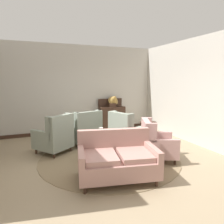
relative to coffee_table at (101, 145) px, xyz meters
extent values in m
plane|color=#9E896B|center=(0.22, -0.29, -0.37)|extent=(8.96, 8.96, 0.00)
cube|color=#BCB7AD|center=(0.22, 2.91, 1.22)|extent=(5.87, 0.08, 3.17)
cube|color=#BCB7AD|center=(3.07, 0.67, 1.22)|extent=(0.08, 4.48, 3.17)
cube|color=#382319|center=(0.22, 2.86, -0.31)|extent=(5.71, 0.03, 0.12)
cylinder|color=#847051|center=(0.22, 0.01, -0.36)|extent=(3.45, 3.45, 0.01)
cylinder|color=#382319|center=(0.00, 0.00, 0.08)|extent=(0.80, 0.80, 0.04)
cylinder|color=#382319|center=(0.00, 0.00, -0.13)|extent=(0.10, 0.10, 0.39)
cube|color=#382319|center=(0.22, 0.01, -0.34)|extent=(0.28, 0.08, 0.07)
cube|color=#382319|center=(-0.09, 0.20, -0.34)|extent=(0.17, 0.28, 0.07)
cube|color=#382319|center=(-0.13, -0.18, -0.34)|extent=(0.21, 0.26, 0.07)
cylinder|color=beige|center=(-0.02, -0.05, 0.11)|extent=(0.11, 0.11, 0.02)
ellipsoid|color=beige|center=(-0.02, -0.05, 0.22)|extent=(0.19, 0.19, 0.21)
cylinder|color=beige|center=(-0.02, -0.05, 0.38)|extent=(0.07, 0.07, 0.11)
torus|color=beige|center=(-0.02, -0.05, 0.44)|extent=(0.11, 0.11, 0.02)
cube|color=tan|center=(-0.06, -1.13, -0.07)|extent=(1.65, 1.20, 0.32)
cube|color=tan|center=(0.02, -0.76, 0.33)|extent=(1.50, 0.44, 0.47)
cube|color=tan|center=(-0.39, -1.11, 0.14)|extent=(0.73, 0.82, 0.10)
cube|color=tan|center=(0.26, -1.24, 0.14)|extent=(0.73, 0.82, 0.10)
cube|color=tan|center=(-0.75, -1.04, 0.19)|extent=(0.27, 0.82, 0.20)
cube|color=tan|center=(0.61, -1.32, 0.19)|extent=(0.27, 0.82, 0.20)
cylinder|color=#382319|center=(-0.77, -1.37, -0.30)|extent=(0.06, 0.06, 0.14)
cylinder|color=#382319|center=(0.50, -1.64, -0.30)|extent=(0.06, 0.06, 0.14)
cylinder|color=#382319|center=(-0.62, -0.63, -0.30)|extent=(0.06, 0.06, 0.14)
cylinder|color=#382319|center=(0.65, -0.90, -0.30)|extent=(0.06, 0.06, 0.14)
cube|color=tan|center=(1.29, -0.55, -0.09)|extent=(1.04, 1.05, 0.28)
cube|color=tan|center=(1.00, -0.42, 0.34)|extent=(0.45, 0.79, 0.56)
cube|color=tan|center=(0.94, -0.78, 0.40)|extent=(0.22, 0.17, 0.43)
cube|color=tan|center=(1.22, -0.14, 0.40)|extent=(0.22, 0.17, 0.43)
cube|color=tan|center=(1.20, -0.89, 0.15)|extent=(0.67, 0.36, 0.19)
cube|color=tan|center=(1.48, -0.25, 0.15)|extent=(0.67, 0.36, 0.19)
cylinder|color=#382319|center=(1.45, -0.97, -0.30)|extent=(0.06, 0.06, 0.14)
cylinder|color=#382319|center=(1.71, -0.38, -0.30)|extent=(0.06, 0.06, 0.14)
cylinder|color=#382319|center=(0.88, -0.72, -0.30)|extent=(0.06, 0.06, 0.14)
cylinder|color=#382319|center=(1.13, -0.13, -0.30)|extent=(0.06, 0.06, 0.14)
cube|color=gray|center=(-0.09, 1.35, -0.08)|extent=(1.01, 0.99, 0.31)
cube|color=gray|center=(0.00, 1.03, 0.38)|extent=(0.84, 0.35, 0.59)
cube|color=gray|center=(0.33, 1.21, 0.45)|extent=(0.15, 0.22, 0.45)
cube|color=gray|center=(-0.38, 1.02, 0.45)|extent=(0.15, 0.22, 0.45)
cube|color=gray|center=(0.25, 1.49, 0.17)|extent=(0.28, 0.70, 0.19)
cube|color=gray|center=(-0.45, 1.31, 0.17)|extent=(0.28, 0.70, 0.19)
cylinder|color=#382319|center=(0.15, 1.75, -0.30)|extent=(0.06, 0.06, 0.14)
cylinder|color=#382319|center=(-0.50, 1.57, -0.30)|extent=(0.06, 0.06, 0.14)
cylinder|color=#382319|center=(0.32, 1.13, -0.30)|extent=(0.06, 0.06, 0.14)
cylinder|color=#382319|center=(-0.33, 0.95, -0.30)|extent=(0.06, 0.06, 0.14)
cube|color=gray|center=(-1.04, 0.94, -0.08)|extent=(1.10, 1.12, 0.30)
cube|color=gray|center=(-0.83, 0.67, 0.38)|extent=(0.69, 0.57, 0.61)
cube|color=gray|center=(-0.62, 0.94, 0.45)|extent=(0.20, 0.22, 0.46)
cube|color=gray|center=(-1.15, 0.54, 0.45)|extent=(0.20, 0.22, 0.46)
cube|color=gray|center=(-0.80, 1.18, 0.18)|extent=(0.51, 0.64, 0.21)
cube|color=gray|center=(-1.33, 0.78, 0.18)|extent=(0.51, 0.64, 0.21)
cylinder|color=#382319|center=(-0.99, 1.39, -0.30)|extent=(0.06, 0.06, 0.14)
cylinder|color=#382319|center=(-1.48, 1.03, -0.30)|extent=(0.06, 0.06, 0.14)
cylinder|color=#382319|center=(-0.60, 0.85, -0.30)|extent=(0.06, 0.06, 0.14)
cylinder|color=#382319|center=(-1.08, 0.50, -0.30)|extent=(0.06, 0.06, 0.14)
cube|color=gray|center=(1.03, 0.57, -0.09)|extent=(1.11, 1.03, 0.28)
cube|color=gray|center=(0.67, 0.44, 0.37)|extent=(0.40, 0.76, 0.64)
cube|color=gray|center=(0.87, 0.16, 0.45)|extent=(0.22, 0.16, 0.49)
cube|color=gray|center=(0.64, 0.78, 0.45)|extent=(0.22, 0.16, 0.49)
cube|color=gray|center=(1.19, 0.28, 0.17)|extent=(0.79, 0.38, 0.24)
cube|color=gray|center=(0.96, 0.90, 0.17)|extent=(0.79, 0.38, 0.24)
cylinder|color=#382319|center=(1.48, 0.42, -0.30)|extent=(0.06, 0.06, 0.14)
cylinder|color=#382319|center=(1.27, 0.98, -0.30)|extent=(0.06, 0.06, 0.14)
cylinder|color=#382319|center=(0.78, 0.16, -0.30)|extent=(0.06, 0.06, 0.14)
cylinder|color=#382319|center=(0.57, 0.72, -0.30)|extent=(0.06, 0.06, 0.14)
cylinder|color=#382319|center=(1.73, 0.66, 0.29)|extent=(0.51, 0.51, 0.03)
cylinder|color=#382319|center=(1.73, 0.66, -0.05)|extent=(0.07, 0.07, 0.65)
cylinder|color=#382319|center=(1.73, 0.66, -0.35)|extent=(0.33, 0.33, 0.04)
cube|color=#382319|center=(1.34, 2.61, 0.14)|extent=(0.96, 0.40, 0.83)
cube|color=#382319|center=(1.34, 2.79, 0.70)|extent=(0.96, 0.04, 0.29)
cube|color=#382319|center=(0.90, 2.47, -0.32)|extent=(0.06, 0.06, 0.10)
cube|color=#382319|center=(1.77, 2.47, -0.32)|extent=(0.06, 0.06, 0.10)
cube|color=#382319|center=(0.90, 2.76, -0.32)|extent=(0.06, 0.06, 0.10)
cube|color=#382319|center=(1.77, 2.76, -0.32)|extent=(0.06, 0.06, 0.10)
cube|color=#382319|center=(1.34, 2.59, 0.63)|extent=(0.24, 0.24, 0.14)
cone|color=#B28942|center=(1.40, 2.51, 0.87)|extent=(0.41, 0.53, 0.52)
camera|label=1|loc=(-1.59, -4.63, 1.58)|focal=33.34mm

